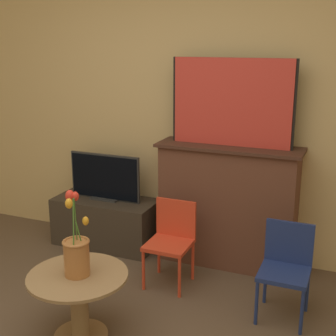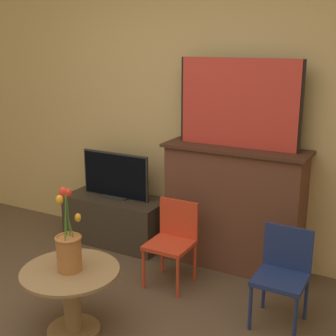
{
  "view_description": "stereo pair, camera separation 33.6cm",
  "coord_description": "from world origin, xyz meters",
  "px_view_note": "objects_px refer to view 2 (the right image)",
  "views": [
    {
      "loc": [
        1.36,
        -1.67,
        1.86
      ],
      "look_at": [
        0.11,
        1.32,
        0.97
      ],
      "focal_mm": 50.0,
      "sensor_mm": 36.0,
      "label": 1
    },
    {
      "loc": [
        1.66,
        -1.52,
        1.86
      ],
      "look_at": [
        0.11,
        1.32,
        0.97
      ],
      "focal_mm": 50.0,
      "sensor_mm": 36.0,
      "label": 2
    }
  ],
  "objects_px": {
    "chair_red": "(173,237)",
    "chair_blue": "(283,270)",
    "vase_tulips": "(69,248)",
    "painting": "(238,103)",
    "tv_monitor": "(115,176)"
  },
  "relations": [
    {
      "from": "painting",
      "to": "chair_red",
      "type": "height_order",
      "value": "painting"
    },
    {
      "from": "painting",
      "to": "chair_blue",
      "type": "bearing_deg",
      "value": -46.46
    },
    {
      "from": "chair_red",
      "to": "chair_blue",
      "type": "height_order",
      "value": "same"
    },
    {
      "from": "painting",
      "to": "vase_tulips",
      "type": "bearing_deg",
      "value": -112.66
    },
    {
      "from": "painting",
      "to": "chair_red",
      "type": "relative_size",
      "value": 1.52
    },
    {
      "from": "tv_monitor",
      "to": "chair_blue",
      "type": "xyz_separation_m",
      "value": [
        1.72,
        -0.55,
        -0.27
      ]
    },
    {
      "from": "tv_monitor",
      "to": "vase_tulips",
      "type": "height_order",
      "value": "vase_tulips"
    },
    {
      "from": "vase_tulips",
      "to": "chair_blue",
      "type": "bearing_deg",
      "value": 33.66
    },
    {
      "from": "painting",
      "to": "tv_monitor",
      "type": "relative_size",
      "value": 1.44
    },
    {
      "from": "painting",
      "to": "chair_red",
      "type": "distance_m",
      "value": 1.16
    },
    {
      "from": "chair_red",
      "to": "vase_tulips",
      "type": "xyz_separation_m",
      "value": [
        -0.27,
        -0.9,
        0.22
      ]
    },
    {
      "from": "chair_red",
      "to": "vase_tulips",
      "type": "relative_size",
      "value": 1.22
    },
    {
      "from": "chair_red",
      "to": "vase_tulips",
      "type": "height_order",
      "value": "vase_tulips"
    },
    {
      "from": "painting",
      "to": "chair_blue",
      "type": "distance_m",
      "value": 1.31
    },
    {
      "from": "chair_red",
      "to": "vase_tulips",
      "type": "bearing_deg",
      "value": -106.62
    }
  ]
}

